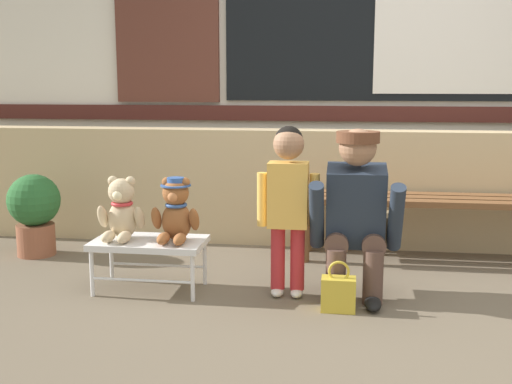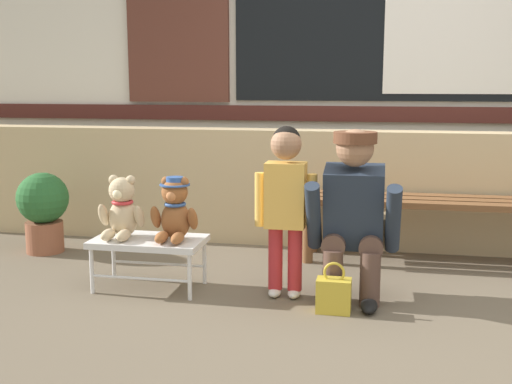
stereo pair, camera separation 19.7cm
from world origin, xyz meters
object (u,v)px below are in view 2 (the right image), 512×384
object	(u,v)px
teddy_bear_plain	(122,210)
wooden_bench_long	(459,209)
adult_crouching	(355,215)
potted_plant	(43,207)
child_standing	(286,193)
teddy_bear_with_hat	(175,210)
handbag_on_ground	(334,295)
small_display_bench	(149,244)

from	to	relation	value
teddy_bear_plain	wooden_bench_long	bearing A→B (deg)	23.52
adult_crouching	potted_plant	distance (m)	2.28
child_standing	potted_plant	size ratio (longest dim) A/B	1.68
wooden_bench_long	teddy_bear_plain	xyz separation A→B (m)	(-1.97, -0.86, 0.09)
wooden_bench_long	teddy_bear_with_hat	size ratio (longest dim) A/B	5.78
handbag_on_ground	potted_plant	size ratio (longest dim) A/B	0.48
child_standing	handbag_on_ground	world-z (taller)	child_standing
teddy_bear_with_hat	adult_crouching	bearing A→B (deg)	1.59
teddy_bear_plain	handbag_on_ground	xyz separation A→B (m)	(1.25, -0.19, -0.37)
wooden_bench_long	adult_crouching	world-z (taller)	adult_crouching
potted_plant	handbag_on_ground	bearing A→B (deg)	-20.95
child_standing	teddy_bear_plain	bearing A→B (deg)	-178.98
adult_crouching	teddy_bear_with_hat	bearing A→B (deg)	-178.41
small_display_bench	teddy_bear_with_hat	xyz separation A→B (m)	(0.16, 0.00, 0.21)
handbag_on_ground	potted_plant	world-z (taller)	potted_plant
adult_crouching	small_display_bench	bearing A→B (deg)	-178.52
teddy_bear_plain	child_standing	bearing A→B (deg)	1.02
child_standing	handbag_on_ground	distance (m)	0.61
teddy_bear_plain	potted_plant	world-z (taller)	teddy_bear_plain
teddy_bear_plain	potted_plant	distance (m)	1.07
teddy_bear_plain	handbag_on_ground	bearing A→B (deg)	-8.50
teddy_bear_plain	handbag_on_ground	size ratio (longest dim) A/B	1.34
handbag_on_ground	small_display_bench	bearing A→B (deg)	170.34
teddy_bear_with_hat	potted_plant	bearing A→B (deg)	152.32
small_display_bench	adult_crouching	xyz separation A→B (m)	(1.18, 0.03, 0.21)
child_standing	potted_plant	xyz separation A→B (m)	(-1.82, 0.60, -0.27)
small_display_bench	teddy_bear_plain	xyz separation A→B (m)	(-0.16, 0.00, 0.20)
small_display_bench	adult_crouching	world-z (taller)	adult_crouching
wooden_bench_long	adult_crouching	distance (m)	1.05
wooden_bench_long	handbag_on_ground	xyz separation A→B (m)	(-0.73, -1.05, -0.28)
child_standing	teddy_bear_with_hat	bearing A→B (deg)	-178.53
child_standing	adult_crouching	xyz separation A→B (m)	(0.38, 0.01, -0.11)
teddy_bear_with_hat	child_standing	xyz separation A→B (m)	(0.64, 0.02, 0.12)
teddy_bear_with_hat	adult_crouching	size ratio (longest dim) A/B	0.38
handbag_on_ground	teddy_bear_with_hat	bearing A→B (deg)	168.58
teddy_bear_with_hat	handbag_on_ground	xyz separation A→B (m)	(0.93, -0.19, -0.38)
small_display_bench	potted_plant	size ratio (longest dim) A/B	1.12
small_display_bench	teddy_bear_plain	distance (m)	0.25
small_display_bench	teddy_bear_with_hat	distance (m)	0.26
adult_crouching	teddy_bear_plain	bearing A→B (deg)	-178.76
teddy_bear_with_hat	handbag_on_ground	bearing A→B (deg)	-11.42
wooden_bench_long	potted_plant	distance (m)	2.84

